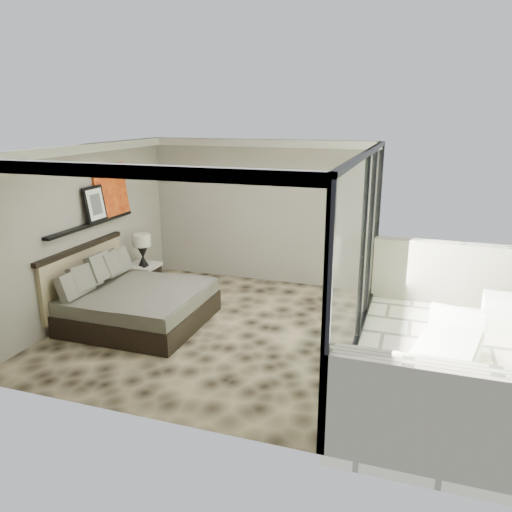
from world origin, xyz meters
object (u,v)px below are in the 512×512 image
(nightstand, at_px, (143,276))
(table_lamp, at_px, (142,246))
(lounger, at_px, (446,353))
(ottoman, at_px, (501,312))
(bed, at_px, (134,302))

(nightstand, bearing_deg, table_lamp, -62.19)
(lounger, bearing_deg, table_lamp, 179.34)
(ottoman, bearing_deg, table_lamp, -177.37)
(bed, relative_size, ottoman, 3.91)
(table_lamp, height_order, lounger, table_lamp)
(bed, xyz_separation_m, table_lamp, (-0.60, 1.33, 0.56))
(table_lamp, bearing_deg, nightstand, 139.34)
(table_lamp, xyz_separation_m, lounger, (5.35, -1.27, -0.72))
(table_lamp, xyz_separation_m, ottoman, (6.19, 0.28, -0.64))
(nightstand, height_order, table_lamp, table_lamp)
(bed, distance_m, table_lamp, 1.56)
(table_lamp, relative_size, ottoman, 1.12)
(table_lamp, bearing_deg, ottoman, 2.63)
(table_lamp, distance_m, ottoman, 6.23)
(nightstand, xyz_separation_m, lounger, (5.39, -1.31, -0.09))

